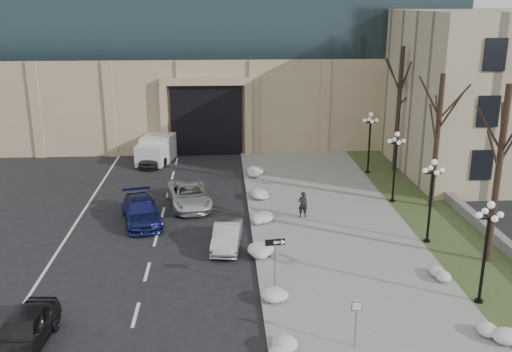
# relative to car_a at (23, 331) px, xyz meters

# --- Properties ---
(sidewalk) EXTENTS (9.00, 40.00, 0.12)m
(sidewalk) POSITION_rel_car_a_xyz_m (13.87, 10.15, -0.67)
(sidewalk) COLOR gray
(sidewalk) RESTS_ON ground
(curb) EXTENTS (0.30, 40.00, 0.14)m
(curb) POSITION_rel_car_a_xyz_m (9.37, 10.15, -0.66)
(curb) COLOR gray
(curb) RESTS_ON ground
(grass_strip) EXTENTS (4.00, 40.00, 0.10)m
(grass_strip) POSITION_rel_car_a_xyz_m (20.37, 10.15, -0.68)
(grass_strip) COLOR #394A25
(grass_strip) RESTS_ON ground
(stone_wall) EXTENTS (0.50, 30.00, 0.70)m
(stone_wall) POSITION_rel_car_a_xyz_m (22.37, 12.15, -0.38)
(stone_wall) COLOR gray
(stone_wall) RESTS_ON ground
(car_a) EXTENTS (2.06, 4.41, 1.46)m
(car_a) POSITION_rel_car_a_xyz_m (0.00, 0.00, 0.00)
(car_a) COLOR black
(car_a) RESTS_ON ground
(car_b) EXTENTS (1.82, 4.12, 1.31)m
(car_b) POSITION_rel_car_a_xyz_m (7.80, 8.81, -0.07)
(car_b) COLOR #AEB1B6
(car_b) RESTS_ON ground
(car_c) EXTENTS (3.22, 5.36, 1.45)m
(car_c) POSITION_rel_car_a_xyz_m (2.77, 12.69, -0.00)
(car_c) COLOR navy
(car_c) RESTS_ON ground
(car_d) EXTENTS (3.31, 5.57, 1.45)m
(car_d) POSITION_rel_car_a_xyz_m (5.47, 15.38, -0.01)
(car_d) COLOR silver
(car_d) RESTS_ON ground
(car_e) EXTENTS (2.35, 4.02, 1.28)m
(car_e) POSITION_rel_car_a_xyz_m (2.15, 24.98, -0.09)
(car_e) COLOR #2F2F34
(car_e) RESTS_ON ground
(pedestrian) EXTENTS (0.62, 0.43, 1.61)m
(pedestrian) POSITION_rel_car_a_xyz_m (12.41, 12.69, 0.20)
(pedestrian) COLOR black
(pedestrian) RESTS_ON sidewalk
(box_truck) EXTENTS (3.47, 6.77, 2.05)m
(box_truck) POSITION_rel_car_a_xyz_m (2.47, 27.13, 0.26)
(box_truck) COLOR silver
(box_truck) RESTS_ON ground
(one_way_sign) EXTENTS (0.95, 0.27, 2.53)m
(one_way_sign) POSITION_rel_car_a_xyz_m (10.06, 3.92, 1.36)
(one_way_sign) COLOR slate
(one_way_sign) RESTS_ON ground
(keep_sign) EXTENTS (0.45, 0.10, 2.08)m
(keep_sign) POSITION_rel_car_a_xyz_m (12.50, -0.87, 0.80)
(keep_sign) COLOR slate
(keep_sign) RESTS_ON ground
(snow_clump_b) EXTENTS (1.10, 1.60, 0.36)m
(snow_clump_b) POSITION_rel_car_a_xyz_m (9.48, -1.18, -0.43)
(snow_clump_b) COLOR silver
(snow_clump_b) RESTS_ON sidewalk
(snow_clump_c) EXTENTS (1.10, 1.60, 0.36)m
(snow_clump_c) POSITION_rel_car_a_xyz_m (9.84, 3.09, -0.43)
(snow_clump_c) COLOR silver
(snow_clump_c) RESTS_ON sidewalk
(snow_clump_d) EXTENTS (1.10, 1.60, 0.36)m
(snow_clump_d) POSITION_rel_car_a_xyz_m (9.56, 7.32, -0.43)
(snow_clump_d) COLOR silver
(snow_clump_d) RESTS_ON sidewalk
(snow_clump_e) EXTENTS (1.10, 1.60, 0.36)m
(snow_clump_e) POSITION_rel_car_a_xyz_m (9.70, 11.83, -0.43)
(snow_clump_e) COLOR silver
(snow_clump_e) RESTS_ON sidewalk
(snow_clump_f) EXTENTS (1.10, 1.60, 0.36)m
(snow_clump_f) POSITION_rel_car_a_xyz_m (9.90, 16.20, -0.43)
(snow_clump_f) COLOR silver
(snow_clump_f) RESTS_ON sidewalk
(snow_clump_g) EXTENTS (1.10, 1.60, 0.36)m
(snow_clump_g) POSITION_rel_car_a_xyz_m (10.06, 21.62, -0.43)
(snow_clump_g) COLOR silver
(snow_clump_g) RESTS_ON sidewalk
(snow_clump_h) EXTENTS (1.10, 1.60, 0.36)m
(snow_clump_h) POSITION_rel_car_a_xyz_m (18.10, -0.66, -0.43)
(snow_clump_h) COLOR silver
(snow_clump_h) RESTS_ON sidewalk
(snow_clump_i) EXTENTS (1.10, 1.60, 0.36)m
(snow_clump_i) POSITION_rel_car_a_xyz_m (17.95, 4.60, -0.43)
(snow_clump_i) COLOR silver
(snow_clump_i) RESTS_ON sidewalk
(lamppost_a) EXTENTS (1.18, 1.18, 4.76)m
(lamppost_a) POSITION_rel_car_a_xyz_m (18.67, 2.15, 2.34)
(lamppost_a) COLOR black
(lamppost_a) RESTS_ON ground
(lamppost_b) EXTENTS (1.18, 1.18, 4.76)m
(lamppost_b) POSITION_rel_car_a_xyz_m (18.67, 8.65, 2.34)
(lamppost_b) COLOR black
(lamppost_b) RESTS_ON ground
(lamppost_c) EXTENTS (1.18, 1.18, 4.76)m
(lamppost_c) POSITION_rel_car_a_xyz_m (18.67, 15.15, 2.34)
(lamppost_c) COLOR black
(lamppost_c) RESTS_ON ground
(lamppost_d) EXTENTS (1.18, 1.18, 4.76)m
(lamppost_d) POSITION_rel_car_a_xyz_m (18.67, 21.65, 2.34)
(lamppost_d) COLOR black
(lamppost_d) RESTS_ON ground
(tree_near) EXTENTS (3.20, 3.20, 9.00)m
(tree_near) POSITION_rel_car_a_xyz_m (20.87, 6.15, 5.10)
(tree_near) COLOR black
(tree_near) RESTS_ON ground
(tree_mid) EXTENTS (3.20, 3.20, 8.50)m
(tree_mid) POSITION_rel_car_a_xyz_m (20.87, 14.15, 4.77)
(tree_mid) COLOR black
(tree_mid) RESTS_ON ground
(tree_far) EXTENTS (3.20, 3.20, 9.50)m
(tree_far) POSITION_rel_car_a_xyz_m (20.87, 22.15, 5.42)
(tree_far) COLOR black
(tree_far) RESTS_ON ground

